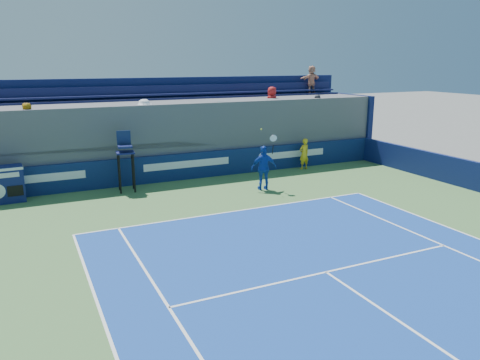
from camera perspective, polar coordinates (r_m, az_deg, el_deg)
name	(u,v)px	position (r m, az deg, el deg)	size (l,w,h in m)	color
ball_person	(304,154)	(23.22, 7.82, 3.18)	(0.56, 0.37, 1.53)	yellow
back_hoarding	(187,166)	(21.19, -6.48, 1.68)	(20.40, 0.21, 1.20)	#0D1D4C
match_clock	(5,183)	(19.63, -26.71, -0.37)	(1.35, 0.79, 1.40)	#101A53
umpire_chair	(125,155)	(19.45, -13.82, 3.01)	(0.78, 0.78, 2.48)	black
tennis_player	(264,168)	(19.24, 2.93, 1.48)	(1.15, 0.66, 2.57)	#153DAD
stadium_seating	(173,133)	(22.88, -8.22, 5.73)	(21.00, 4.05, 4.96)	#4F4F54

